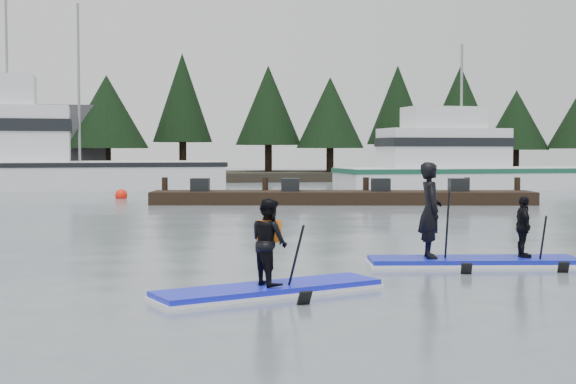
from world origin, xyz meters
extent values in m
plane|color=slate|center=(0.00, 0.00, 0.00)|extent=(160.00, 160.00, 0.00)
cube|color=#2D281E|center=(0.00, 42.00, 0.30)|extent=(70.00, 8.00, 0.60)
cube|color=white|center=(-8.75, 31.73, 0.13)|extent=(20.32, 6.53, 2.68)
cylinder|color=gray|center=(-9.75, 31.68, 5.66)|extent=(0.14, 0.14, 8.38)
cube|color=white|center=(14.62, 27.94, 0.10)|extent=(14.66, 4.56, 2.08)
cube|color=white|center=(12.87, 27.89, 2.18)|extent=(6.63, 3.18, 2.08)
cylinder|color=gray|center=(13.89, 27.92, 4.43)|extent=(0.14, 0.14, 6.57)
cube|color=black|center=(4.48, 17.59, 0.24)|extent=(14.79, 4.93, 0.49)
sphere|color=#FF1F0C|center=(15.26, 26.37, 0.00)|extent=(0.48, 0.48, 0.48)
sphere|color=#FF1F0C|center=(-3.93, 22.72, 0.00)|extent=(0.53, 0.53, 0.53)
cube|color=#171FDB|center=(-1.70, -1.01, 0.06)|extent=(3.50, 1.90, 0.13)
imported|color=black|center=(-1.70, -1.01, 0.76)|extent=(0.65, 0.74, 1.26)
cube|color=orange|center=(-1.70, -1.01, 0.91)|extent=(0.35, 0.29, 0.32)
cylinder|color=black|center=(-1.39, -1.14, 0.30)|extent=(0.20, 0.87, 1.49)
cube|color=#131FB7|center=(2.46, 1.13, 0.07)|extent=(3.87, 1.52, 0.13)
imported|color=black|center=(1.67, 1.27, 1.00)|extent=(0.52, 0.69, 1.73)
cylinder|color=black|center=(1.88, 1.01, 0.56)|extent=(0.33, 0.94, 1.66)
imported|color=black|center=(3.34, 0.98, 0.69)|extent=(0.38, 0.69, 1.12)
cylinder|color=black|center=(3.55, 0.72, 0.22)|extent=(0.30, 0.82, 1.44)
camera|label=1|loc=(-3.71, -12.35, 2.08)|focal=50.00mm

